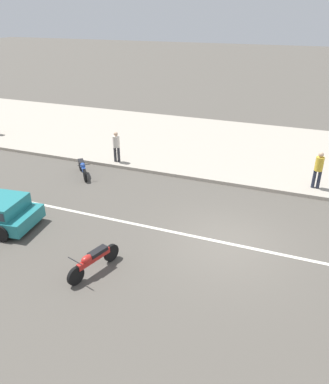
{
  "coord_description": "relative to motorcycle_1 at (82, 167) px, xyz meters",
  "views": [
    {
      "loc": [
        1.92,
        -10.55,
        7.07
      ],
      "look_at": [
        -2.75,
        1.36,
        0.8
      ],
      "focal_mm": 35.0,
      "sensor_mm": 36.0,
      "label": 1
    }
  ],
  "objects": [
    {
      "name": "ground_plane",
      "position": [
        7.57,
        -3.12,
        -0.42
      ],
      "size": [
        160.0,
        160.0,
        0.0
      ],
      "primitive_type": "plane",
      "color": "#544F47"
    },
    {
      "name": "lane_centre_stripe",
      "position": [
        7.57,
        -3.12,
        -0.42
      ],
      "size": [
        50.4,
        0.14,
        0.01
      ],
      "primitive_type": "cube",
      "color": "silver",
      "rests_on": "ground"
    },
    {
      "name": "kerb_strip",
      "position": [
        7.57,
        6.4,
        -0.35
      ],
      "size": [
        68.0,
        10.0,
        0.15
      ],
      "primitive_type": "cube",
      "color": "#ADA393",
      "rests_on": "ground"
    },
    {
      "name": "motorcycle_1",
      "position": [
        0.0,
        0.0,
        0.0
      ],
      "size": [
        1.36,
        1.51,
        0.8
      ],
      "color": "black",
      "rests_on": "ground"
    },
    {
      "name": "motorcycle_2",
      "position": [
        4.26,
        -6.06,
        0.0
      ],
      "size": [
        0.78,
        1.92,
        0.8
      ],
      "color": "black",
      "rests_on": "ground"
    },
    {
      "name": "pedestrian_near_clock",
      "position": [
        10.21,
        2.23,
        0.67
      ],
      "size": [
        0.34,
        0.34,
        1.62
      ],
      "color": "#232838",
      "rests_on": "kerb_strip"
    },
    {
      "name": "pedestrian_far_end",
      "position": [
        0.84,
        1.85,
        0.62
      ],
      "size": [
        0.34,
        0.34,
        1.55
      ],
      "color": "#333338",
      "rests_on": "kerb_strip"
    }
  ]
}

